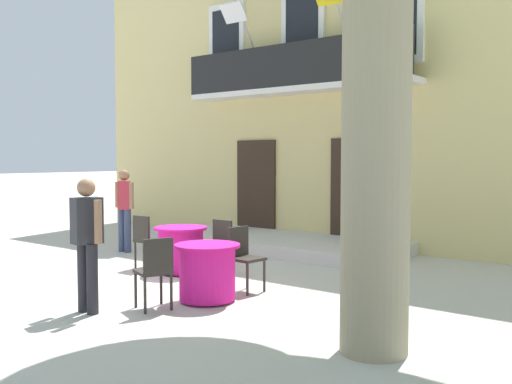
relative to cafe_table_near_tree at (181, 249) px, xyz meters
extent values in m
plane|color=beige|center=(0.45, -0.91, -0.39)|extent=(120.00, 120.00, 0.00)
cube|color=#DBC67F|center=(-0.33, 6.09, 3.36)|extent=(13.00, 4.00, 7.50)
cube|color=#332319|center=(-1.63, 4.06, 0.76)|extent=(1.10, 0.08, 2.30)
cube|color=#332319|center=(0.97, 4.06, 0.76)|extent=(1.10, 0.08, 2.30)
cube|color=silver|center=(-2.53, 4.05, 4.26)|extent=(1.10, 0.08, 1.90)
cube|color=black|center=(-2.53, 4.02, 4.26)|extent=(0.84, 0.04, 1.60)
cube|color=silver|center=(-0.33, 4.05, 4.26)|extent=(1.10, 0.08, 1.90)
cube|color=black|center=(-0.33, 4.02, 4.26)|extent=(0.84, 0.04, 1.60)
cube|color=silver|center=(1.87, 4.05, 4.26)|extent=(1.10, 0.08, 1.90)
cube|color=black|center=(1.87, 4.02, 4.26)|extent=(0.84, 0.04, 1.60)
cube|color=silver|center=(-0.33, 3.77, 2.95)|extent=(5.60, 0.65, 0.12)
cube|color=black|center=(-0.33, 3.47, 3.46)|extent=(5.60, 0.06, 0.90)
cylinder|color=#B2B2B7|center=(-1.53, 3.59, 4.36)|extent=(0.04, 0.95, 1.33)
cube|color=white|center=(-1.53, 3.14, 4.66)|extent=(0.60, 0.29, 0.38)
cylinder|color=#B2B2B7|center=(0.87, 3.59, 4.36)|extent=(0.04, 0.95, 1.33)
cylinder|color=#47423D|center=(-2.63, 3.79, 3.15)|extent=(0.32, 0.32, 0.29)
ellipsoid|color=#2D7533|center=(-2.63, 3.79, 3.52)|extent=(0.41, 0.41, 0.44)
cylinder|color=#995638|center=(-1.10, 3.79, 3.15)|extent=(0.27, 0.27, 0.28)
ellipsoid|color=#38843D|center=(-1.10, 3.79, 3.52)|extent=(0.36, 0.36, 0.46)
cylinder|color=#995638|center=(0.43, 3.79, 3.16)|extent=(0.34, 0.34, 0.30)
ellipsoid|color=#2D7533|center=(0.43, 3.79, 3.54)|extent=(0.44, 0.44, 0.47)
cylinder|color=#995638|center=(1.97, 3.79, 3.16)|extent=(0.35, 0.35, 0.30)
ellipsoid|color=#2D7533|center=(1.97, 3.79, 3.51)|extent=(0.45, 0.45, 0.41)
cube|color=silver|center=(-0.33, 3.01, -0.27)|extent=(5.39, 2.16, 0.25)
cylinder|color=gray|center=(4.29, -1.60, 1.73)|extent=(0.66, 0.66, 4.25)
cylinder|color=#DB1984|center=(0.00, 0.00, -0.02)|extent=(0.74, 0.74, 0.68)
cylinder|color=#DB1984|center=(0.00, 0.00, 0.35)|extent=(0.86, 0.86, 0.04)
cylinder|color=#2D2823|center=(0.00, 0.00, -0.38)|extent=(0.44, 0.44, 0.03)
cylinder|color=#2D2823|center=(0.92, -0.16, -0.17)|extent=(0.04, 0.04, 0.45)
cylinder|color=#2D2823|center=(0.58, -0.17, -0.17)|extent=(0.04, 0.04, 0.45)
cylinder|color=#2D2823|center=(0.92, 0.18, -0.17)|extent=(0.04, 0.04, 0.45)
cylinder|color=#2D2823|center=(0.58, 0.17, -0.17)|extent=(0.04, 0.04, 0.45)
cube|color=#2D2823|center=(0.75, 0.01, 0.08)|extent=(0.40, 0.40, 0.04)
cube|color=#2D2823|center=(0.75, 0.19, 0.31)|extent=(0.38, 0.04, 0.42)
cylinder|color=#2D2823|center=(-0.92, 0.15, -0.17)|extent=(0.04, 0.04, 0.45)
cylinder|color=#2D2823|center=(-0.58, 0.16, -0.17)|extent=(0.04, 0.04, 0.45)
cylinder|color=#2D2823|center=(-0.92, -0.19, -0.17)|extent=(0.04, 0.04, 0.45)
cylinder|color=#2D2823|center=(-0.58, -0.18, -0.17)|extent=(0.04, 0.04, 0.45)
cube|color=#2D2823|center=(-0.75, -0.01, 0.08)|extent=(0.41, 0.41, 0.04)
cube|color=#2D2823|center=(-0.75, -0.19, 0.31)|extent=(0.38, 0.05, 0.42)
cylinder|color=#DB1984|center=(1.64, -1.12, -0.02)|extent=(0.74, 0.74, 0.68)
cylinder|color=#DB1984|center=(1.64, -1.12, 0.35)|extent=(0.86, 0.86, 0.04)
cylinder|color=#2D2823|center=(1.64, -1.12, -0.38)|extent=(0.44, 0.44, 0.03)
cylinder|color=#2D2823|center=(1.89, -0.22, -0.17)|extent=(0.04, 0.04, 0.45)
cylinder|color=#2D2823|center=(1.86, -0.56, -0.17)|extent=(0.04, 0.04, 0.45)
cylinder|color=#2D2823|center=(1.56, -0.19, -0.17)|extent=(0.04, 0.04, 0.45)
cylinder|color=#2D2823|center=(1.52, -0.52, -0.17)|extent=(0.04, 0.04, 0.45)
cube|color=#2D2823|center=(1.71, -0.37, 0.08)|extent=(0.43, 0.43, 0.04)
cube|color=#2D2823|center=(1.53, -0.35, 0.31)|extent=(0.07, 0.38, 0.42)
cylinder|color=#2D2823|center=(1.15, -1.92, -0.17)|extent=(0.04, 0.04, 0.45)
cylinder|color=#2D2823|center=(1.28, -1.60, -0.17)|extent=(0.04, 0.04, 0.45)
cylinder|color=#2D2823|center=(1.47, -2.04, -0.17)|extent=(0.04, 0.04, 0.45)
cylinder|color=#2D2823|center=(1.59, -1.72, -0.17)|extent=(0.04, 0.04, 0.45)
cube|color=#2D2823|center=(1.37, -1.82, 0.08)|extent=(0.52, 0.52, 0.04)
cube|color=#2D2823|center=(1.54, -1.88, 0.31)|extent=(0.17, 0.37, 0.42)
cylinder|color=#232328|center=(0.80, -2.43, 0.03)|extent=(0.14, 0.14, 0.85)
cylinder|color=#232328|center=(0.98, -2.43, 0.03)|extent=(0.14, 0.14, 0.85)
cube|color=#2D2D33|center=(0.89, -2.43, 0.74)|extent=(0.29, 0.38, 0.56)
sphere|color=#9E7051|center=(0.89, -2.43, 1.14)|extent=(0.22, 0.22, 0.22)
cylinder|color=#9E7051|center=(0.67, -2.43, 0.74)|extent=(0.09, 0.09, 0.52)
cylinder|color=#9E7051|center=(1.11, -2.43, 0.74)|extent=(0.09, 0.09, 0.52)
cylinder|color=#384260|center=(-2.51, 0.81, 0.04)|extent=(0.14, 0.14, 0.87)
cylinder|color=#384260|center=(-2.33, 0.81, 0.04)|extent=(0.14, 0.14, 0.87)
cube|color=#B72D3D|center=(-2.42, 0.81, 0.75)|extent=(0.40, 0.40, 0.56)
sphere|color=#9E7051|center=(-2.42, 0.81, 1.15)|extent=(0.22, 0.22, 0.22)
cylinder|color=#9E7051|center=(-2.64, 0.81, 0.75)|extent=(0.09, 0.09, 0.52)
cylinder|color=#9E7051|center=(-2.20, 0.81, 0.75)|extent=(0.09, 0.09, 0.52)
camera|label=1|loc=(6.83, -6.66, 1.50)|focal=40.85mm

